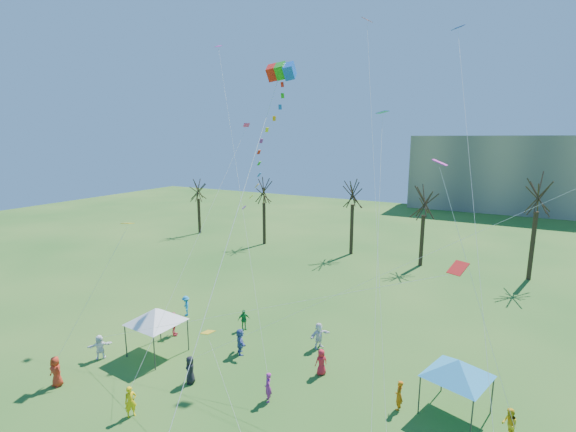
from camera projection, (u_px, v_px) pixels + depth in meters
The scene contains 6 objects.
bare_tree_row at pixel (440, 207), 44.76m from camera, with size 71.15×7.87×11.27m.
big_box_kite at pixel (268, 150), 23.24m from camera, with size 2.66×8.50×22.07m.
canopy_tent_white at pixel (156, 315), 27.02m from camera, with size 4.41×4.41×3.32m.
canopy_tent_blue at pixel (458, 368), 21.05m from camera, with size 4.03×4.03×3.16m.
festival_crowd at pixel (258, 376), 23.43m from camera, with size 26.13×14.00×1.85m.
small_kites_aloft at pixel (332, 157), 23.71m from camera, with size 28.62×19.02×32.49m.
Camera 1 is at (9.77, -11.06, 14.57)m, focal length 25.00 mm.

